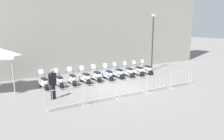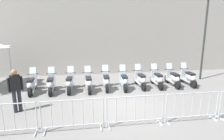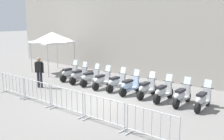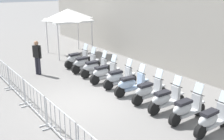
{
  "view_description": "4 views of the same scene",
  "coord_description": "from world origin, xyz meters",
  "px_view_note": "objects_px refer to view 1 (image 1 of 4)",
  "views": [
    {
      "loc": [
        -6.01,
        -12.1,
        4.01
      ],
      "look_at": [
        0.48,
        1.93,
        0.83
      ],
      "focal_mm": 33.72,
      "sensor_mm": 36.0,
      "label": 1
    },
    {
      "loc": [
        -0.96,
        -7.59,
        3.28
      ],
      "look_at": [
        -0.38,
        2.21,
        1.06
      ],
      "focal_mm": 30.26,
      "sensor_mm": 36.0,
      "label": 2
    },
    {
      "loc": [
        9.15,
        -8.09,
        4.04
      ],
      "look_at": [
        -1.26,
        2.39,
        1.04
      ],
      "focal_mm": 43.16,
      "sensor_mm": 36.0,
      "label": 3
    },
    {
      "loc": [
        9.11,
        -3.79,
        4.46
      ],
      "look_at": [
        -0.6,
        1.77,
        0.9
      ],
      "focal_mm": 44.26,
      "sensor_mm": 36.0,
      "label": 4
    }
  ],
  "objects_px": {
    "motorcycle_0": "(44,82)",
    "barrier_segment_4": "(182,78)",
    "motorcycle_9": "(147,69)",
    "motorcycle_3": "(85,78)",
    "barrier_segment_3": "(160,82)",
    "officer_near_row_end": "(53,82)",
    "barrier_segment_0": "(66,99)",
    "barrier_segment_1": "(103,92)",
    "barrier_segment_2": "(134,87)",
    "motorcycle_1": "(59,81)",
    "motorcycle_5": "(108,75)",
    "motorcycle_4": "(96,76)",
    "street_lamp": "(153,37)",
    "motorcycle_8": "(138,71)",
    "motorcycle_2": "(72,79)",
    "motorcycle_6": "(118,73)",
    "motorcycle_7": "(128,72)"
  },
  "relations": [
    {
      "from": "barrier_segment_3",
      "to": "officer_near_row_end",
      "type": "bearing_deg",
      "value": 170.01
    },
    {
      "from": "motorcycle_0",
      "to": "motorcycle_7",
      "type": "bearing_deg",
      "value": 5.19
    },
    {
      "from": "barrier_segment_0",
      "to": "barrier_segment_1",
      "type": "relative_size",
      "value": 1.0
    },
    {
      "from": "motorcycle_0",
      "to": "motorcycle_2",
      "type": "relative_size",
      "value": 1.0
    },
    {
      "from": "motorcycle_0",
      "to": "barrier_segment_2",
      "type": "bearing_deg",
      "value": -37.49
    },
    {
      "from": "motorcycle_1",
      "to": "barrier_segment_3",
      "type": "xyz_separation_m",
      "value": [
        5.75,
        -3.38,
        0.07
      ]
    },
    {
      "from": "motorcycle_4",
      "to": "motorcycle_9",
      "type": "height_order",
      "value": "same"
    },
    {
      "from": "motorcycle_6",
      "to": "motorcycle_9",
      "type": "xyz_separation_m",
      "value": [
        2.85,
        0.28,
        0.0
      ]
    },
    {
      "from": "motorcycle_6",
      "to": "barrier_segment_4",
      "type": "xyz_separation_m",
      "value": [
        3.08,
        -3.71,
        0.07
      ]
    },
    {
      "from": "motorcycle_4",
      "to": "barrier_segment_0",
      "type": "distance_m",
      "value": 5.42
    },
    {
      "from": "motorcycle_3",
      "to": "motorcycle_7",
      "type": "height_order",
      "value": "same"
    },
    {
      "from": "motorcycle_2",
      "to": "officer_near_row_end",
      "type": "relative_size",
      "value": 1.0
    },
    {
      "from": "motorcycle_4",
      "to": "motorcycle_8",
      "type": "bearing_deg",
      "value": 4.89
    },
    {
      "from": "motorcycle_3",
      "to": "barrier_segment_1",
      "type": "bearing_deg",
      "value": -93.81
    },
    {
      "from": "motorcycle_2",
      "to": "barrier_segment_2",
      "type": "distance_m",
      "value": 4.62
    },
    {
      "from": "motorcycle_5",
      "to": "motorcycle_8",
      "type": "height_order",
      "value": "same"
    },
    {
      "from": "motorcycle_2",
      "to": "barrier_segment_4",
      "type": "height_order",
      "value": "motorcycle_2"
    },
    {
      "from": "barrier_segment_4",
      "to": "officer_near_row_end",
      "type": "distance_m",
      "value": 8.62
    },
    {
      "from": "motorcycle_0",
      "to": "barrier_segment_4",
      "type": "height_order",
      "value": "motorcycle_0"
    },
    {
      "from": "motorcycle_9",
      "to": "street_lamp",
      "type": "xyz_separation_m",
      "value": [
        1.39,
        1.23,
        2.67
      ]
    },
    {
      "from": "motorcycle_1",
      "to": "officer_near_row_end",
      "type": "distance_m",
      "value": 2.42
    },
    {
      "from": "motorcycle_0",
      "to": "barrier_segment_4",
      "type": "xyz_separation_m",
      "value": [
        8.77,
        -3.17,
        0.07
      ]
    },
    {
      "from": "motorcycle_0",
      "to": "motorcycle_1",
      "type": "distance_m",
      "value": 0.96
    },
    {
      "from": "motorcycle_5",
      "to": "barrier_segment_3",
      "type": "distance_m",
      "value": 4.23
    },
    {
      "from": "motorcycle_9",
      "to": "motorcycle_3",
      "type": "bearing_deg",
      "value": -173.17
    },
    {
      "from": "barrier_segment_0",
      "to": "officer_near_row_end",
      "type": "relative_size",
      "value": 1.14
    },
    {
      "from": "motorcycle_8",
      "to": "street_lamp",
      "type": "relative_size",
      "value": 0.34
    },
    {
      "from": "motorcycle_4",
      "to": "officer_near_row_end",
      "type": "xyz_separation_m",
      "value": [
        -3.57,
        -2.59,
        0.53
      ]
    },
    {
      "from": "barrier_segment_0",
      "to": "motorcycle_9",
      "type": "bearing_deg",
      "value": 30.97
    },
    {
      "from": "motorcycle_1",
      "to": "motorcycle_6",
      "type": "bearing_deg",
      "value": 6.4
    },
    {
      "from": "officer_near_row_end",
      "to": "motorcycle_3",
      "type": "bearing_deg",
      "value": 41.92
    },
    {
      "from": "barrier_segment_2",
      "to": "motorcycle_1",
      "type": "bearing_deg",
      "value": 135.9
    },
    {
      "from": "motorcycle_5",
      "to": "barrier_segment_0",
      "type": "xyz_separation_m",
      "value": [
        -4.2,
        -4.34,
        0.07
      ]
    },
    {
      "from": "barrier_segment_0",
      "to": "barrier_segment_4",
      "type": "height_order",
      "value": "same"
    },
    {
      "from": "motorcycle_1",
      "to": "motorcycle_4",
      "type": "distance_m",
      "value": 2.85
    },
    {
      "from": "motorcycle_0",
      "to": "barrier_segment_4",
      "type": "relative_size",
      "value": 0.87
    },
    {
      "from": "motorcycle_9",
      "to": "barrier_segment_3",
      "type": "bearing_deg",
      "value": -113.51
    },
    {
      "from": "motorcycle_3",
      "to": "barrier_segment_2",
      "type": "bearing_deg",
      "value": -64.21
    },
    {
      "from": "motorcycle_5",
      "to": "barrier_segment_3",
      "type": "relative_size",
      "value": 0.87
    },
    {
      "from": "motorcycle_0",
      "to": "motorcycle_3",
      "type": "height_order",
      "value": "same"
    },
    {
      "from": "motorcycle_4",
      "to": "motorcycle_6",
      "type": "distance_m",
      "value": 1.91
    },
    {
      "from": "motorcycle_6",
      "to": "motorcycle_8",
      "type": "height_order",
      "value": "same"
    },
    {
      "from": "barrier_segment_0",
      "to": "street_lamp",
      "type": "relative_size",
      "value": 0.39
    },
    {
      "from": "motorcycle_8",
      "to": "street_lamp",
      "type": "xyz_separation_m",
      "value": [
        2.34,
        1.37,
        2.67
      ]
    },
    {
      "from": "motorcycle_4",
      "to": "barrier_segment_3",
      "type": "distance_m",
      "value": 4.74
    },
    {
      "from": "motorcycle_1",
      "to": "barrier_segment_4",
      "type": "distance_m",
      "value": 8.43
    },
    {
      "from": "motorcycle_0",
      "to": "motorcycle_2",
      "type": "xyz_separation_m",
      "value": [
        1.89,
        0.13,
        0.0
      ]
    },
    {
      "from": "motorcycle_1",
      "to": "motorcycle_6",
      "type": "distance_m",
      "value": 4.76
    },
    {
      "from": "barrier_segment_4",
      "to": "street_lamp",
      "type": "xyz_separation_m",
      "value": [
        1.16,
        5.23,
        2.6
      ]
    },
    {
      "from": "motorcycle_6",
      "to": "barrier_segment_0",
      "type": "distance_m",
      "value": 6.85
    }
  ]
}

